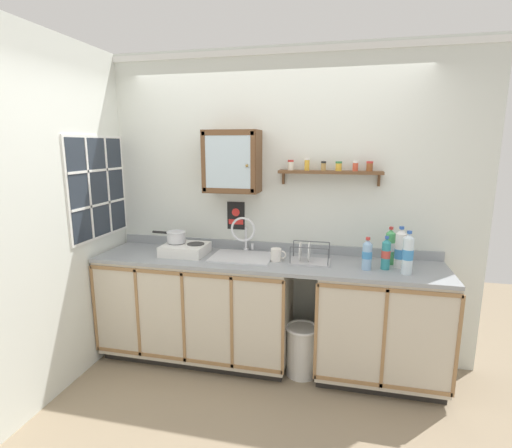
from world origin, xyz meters
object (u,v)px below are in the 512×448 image
object	(u,v)px
hot_plate_stove	(185,249)
dish_rack	(308,258)
saucepan	(176,237)
bottle_soda_green_4	(390,247)
bottle_opaque_white_2	(400,249)
mug	(276,255)
bottle_water_clear_3	(408,254)
trash_bin	(302,349)
sink	(242,257)
bottle_detergent_teal_0	(386,254)
bottle_water_blue_1	(367,255)
warning_sign	(236,216)
wall_cabinet	(232,162)

from	to	relation	value
hot_plate_stove	dish_rack	world-z (taller)	dish_rack
saucepan	bottle_soda_green_4	bearing A→B (deg)	2.69
bottle_opaque_white_2	bottle_soda_green_4	xyz separation A→B (m)	(-0.07, 0.08, -0.00)
bottle_soda_green_4	mug	xyz separation A→B (m)	(-0.89, -0.13, -0.09)
bottle_water_clear_3	trash_bin	distance (m)	1.17
sink	bottle_detergent_teal_0	bearing A→B (deg)	-3.67
bottle_opaque_white_2	saucepan	bearing A→B (deg)	-179.81
dish_rack	bottle_opaque_white_2	bearing A→B (deg)	1.68
saucepan	bottle_water_blue_1	bearing A→B (deg)	-3.62
bottle_soda_green_4	bottle_opaque_white_2	bearing A→B (deg)	-49.33
bottle_water_blue_1	bottle_opaque_white_2	size ratio (longest dim) A/B	0.78
bottle_detergent_teal_0	bottle_water_blue_1	xyz separation A→B (m)	(-0.14, -0.04, -0.00)
saucepan	warning_sign	xyz separation A→B (m)	(0.47, 0.26, 0.16)
warning_sign	bottle_opaque_white_2	bearing A→B (deg)	-10.39
mug	saucepan	bearing A→B (deg)	177.16
mug	trash_bin	world-z (taller)	mug
trash_bin	hot_plate_stove	bearing A→B (deg)	175.19
bottle_detergent_teal_0	bottle_soda_green_4	distance (m)	0.15
bottle_water_blue_1	mug	bearing A→B (deg)	175.40
saucepan	wall_cabinet	bearing A→B (deg)	15.88
sink	trash_bin	bearing A→B (deg)	-12.97
mug	warning_sign	bearing A→B (deg)	144.55
bottle_water_blue_1	trash_bin	distance (m)	0.97
hot_plate_stove	bottle_soda_green_4	xyz separation A→B (m)	(1.70, 0.11, 0.10)
bottle_detergent_teal_0	trash_bin	xyz separation A→B (m)	(-0.62, -0.05, -0.85)
dish_rack	trash_bin	xyz separation A→B (m)	(-0.03, -0.10, -0.76)
sink	bottle_soda_green_4	size ratio (longest dim) A/B	1.68
hot_plate_stove	warning_sign	size ratio (longest dim) A/B	1.49
hot_plate_stove	bottle_water_blue_1	world-z (taller)	bottle_water_blue_1
bottle_water_blue_1	warning_sign	world-z (taller)	warning_sign
saucepan	bottle_soda_green_4	size ratio (longest dim) A/B	1.04
warning_sign	bottle_water_blue_1	bearing A→B (deg)	-17.68
wall_cabinet	sink	bearing A→B (deg)	-46.93
bottle_water_clear_3	wall_cabinet	distance (m)	1.58
hot_plate_stove	bottle_soda_green_4	distance (m)	1.71
bottle_water_blue_1	wall_cabinet	bearing A→B (deg)	168.08
saucepan	bottle_opaque_white_2	xyz separation A→B (m)	(1.87, 0.01, -0.00)
bottle_water_clear_3	dish_rack	distance (m)	0.76
sink	warning_sign	size ratio (longest dim) A/B	2.03
bottle_water_blue_1	bottle_soda_green_4	distance (m)	0.26
bottle_water_blue_1	bottle_soda_green_4	bearing A→B (deg)	45.43
sink	hot_plate_stove	bearing A→B (deg)	-175.91
mug	bottle_opaque_white_2	bearing A→B (deg)	3.06
bottle_opaque_white_2	bottle_detergent_teal_0	bearing A→B (deg)	-148.12
warning_sign	wall_cabinet	bearing A→B (deg)	-86.79
bottle_opaque_white_2	dish_rack	distance (m)	0.71
bottle_water_clear_3	mug	distance (m)	1.00
bottle_water_clear_3	saucepan	bearing A→B (deg)	175.66
sink	bottle_water_clear_3	distance (m)	1.32
bottle_water_blue_1	saucepan	bearing A→B (deg)	176.38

